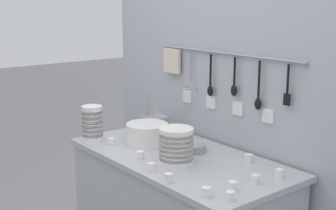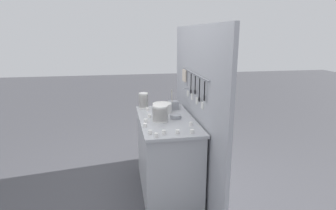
# 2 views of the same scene
# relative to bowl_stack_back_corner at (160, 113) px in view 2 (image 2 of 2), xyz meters

# --- Properties ---
(ground_plane) EXTENTS (20.00, 20.00, 0.00)m
(ground_plane) POSITION_rel_bowl_stack_back_corner_xyz_m (-0.08, 0.09, -0.99)
(ground_plane) COLOR #424247
(counter) EXTENTS (1.24, 0.62, 0.90)m
(counter) POSITION_rel_bowl_stack_back_corner_xyz_m (-0.08, 0.09, -0.54)
(counter) COLOR #ADAFB5
(counter) RESTS_ON ground
(back_wall) EXTENTS (2.04, 0.11, 1.94)m
(back_wall) POSITION_rel_bowl_stack_back_corner_xyz_m (-0.08, 0.43, -0.02)
(back_wall) COLOR #A8AAB2
(back_wall) RESTS_ON ground
(bowl_stack_back_corner) EXTENTS (0.17, 0.17, 0.18)m
(bowl_stack_back_corner) POSITION_rel_bowl_stack_back_corner_xyz_m (0.00, 0.00, 0.00)
(bowl_stack_back_corner) COLOR white
(bowl_stack_back_corner) RESTS_ON counter
(bowl_stack_wide_centre) EXTENTS (0.12, 0.12, 0.20)m
(bowl_stack_wide_centre) POSITION_rel_bowl_stack_back_corner_xyz_m (-0.60, -0.13, 0.01)
(bowl_stack_wide_centre) COLOR white
(bowl_stack_wide_centre) RESTS_ON counter
(plate_stack) EXTENTS (0.24, 0.24, 0.12)m
(plate_stack) POSITION_rel_bowl_stack_back_corner_xyz_m (-0.35, 0.08, -0.03)
(plate_stack) COLOR white
(plate_stack) RESTS_ON counter
(steel_mixing_bowl) EXTENTS (0.13, 0.13, 0.04)m
(steel_mixing_bowl) POSITION_rel_bowl_stack_back_corner_xyz_m (-0.08, 0.19, -0.07)
(steel_mixing_bowl) COLOR #93969E
(steel_mixing_bowl) RESTS_ON counter
(cutlery_caddy) EXTENTS (0.13, 0.13, 0.26)m
(cutlery_caddy) POSITION_rel_bowl_stack_back_corner_xyz_m (-0.50, 0.24, -0.04)
(cutlery_caddy) COLOR #93969E
(cutlery_caddy) RESTS_ON counter
(cup_back_left) EXTENTS (0.04, 0.04, 0.04)m
(cup_back_left) POSITION_rel_bowl_stack_back_corner_xyz_m (0.21, 0.30, -0.07)
(cup_back_left) COLOR white
(cup_back_left) RESTS_ON counter
(cup_mid_row) EXTENTS (0.04, 0.04, 0.04)m
(cup_mid_row) POSITION_rel_bowl_stack_back_corner_xyz_m (0.42, 0.11, -0.07)
(cup_mid_row) COLOR white
(cup_mid_row) RESTS_ON counter
(cup_edge_far) EXTENTS (0.04, 0.04, 0.04)m
(cup_edge_far) POSITION_rel_bowl_stack_back_corner_xyz_m (-0.46, -0.10, -0.07)
(cup_edge_far) COLOR white
(cup_edge_far) RESTS_ON counter
(cup_front_left) EXTENTS (0.04, 0.04, 0.04)m
(cup_front_left) POSITION_rel_bowl_stack_back_corner_xyz_m (0.41, -0.03, -0.07)
(cup_front_left) COLOR white
(cup_front_left) RESTS_ON counter
(cup_centre) EXTENTS (0.04, 0.04, 0.04)m
(cup_centre) POSITION_rel_bowl_stack_back_corner_xyz_m (0.39, -0.16, -0.07)
(cup_centre) COLOR white
(cup_centre) RESTS_ON counter
(cup_back_right) EXTENTS (0.04, 0.04, 0.04)m
(cup_back_right) POSITION_rel_bowl_stack_back_corner_xyz_m (0.01, -0.16, -0.07)
(cup_back_right) COLOR white
(cup_back_right) RESTS_ON counter
(cup_beside_plates) EXTENTS (0.04, 0.04, 0.04)m
(cup_beside_plates) POSITION_rel_bowl_stack_back_corner_xyz_m (-0.16, -0.10, -0.07)
(cup_beside_plates) COLOR white
(cup_beside_plates) RESTS_ON counter
(cup_edge_near) EXTENTS (0.04, 0.04, 0.04)m
(cup_edge_near) POSITION_rel_bowl_stack_back_corner_xyz_m (0.17, -0.18, -0.07)
(cup_edge_near) COLOR white
(cup_edge_near) RESTS_ON counter
(cup_by_caddy) EXTENTS (0.04, 0.04, 0.04)m
(cup_by_caddy) POSITION_rel_bowl_stack_back_corner_xyz_m (0.48, -0.11, -0.07)
(cup_by_caddy) COLOR white
(cup_by_caddy) RESTS_ON counter
(cup_front_right) EXTENTS (0.04, 0.04, 0.04)m
(cup_front_right) POSITION_rel_bowl_stack_back_corner_xyz_m (0.44, 0.25, -0.07)
(cup_front_right) COLOR white
(cup_front_right) RESTS_ON counter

